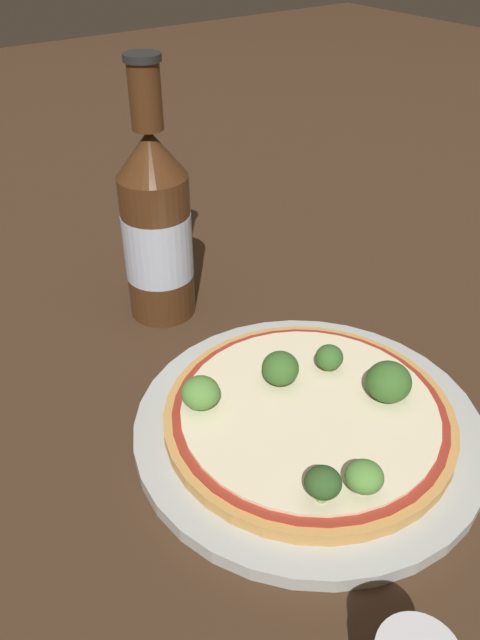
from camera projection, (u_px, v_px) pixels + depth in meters
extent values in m
plane|color=#3D2819|center=(296.00, 421.00, 0.51)|extent=(3.00, 3.00, 0.00)
cylinder|color=#B2B7B2|center=(304.00, 429.00, 0.49)|extent=(0.27, 0.27, 0.01)
cylinder|color=tan|center=(307.00, 417.00, 0.49)|extent=(0.23, 0.23, 0.01)
cylinder|color=maroon|center=(307.00, 412.00, 0.48)|extent=(0.21, 0.21, 0.00)
cylinder|color=beige|center=(307.00, 411.00, 0.48)|extent=(0.20, 0.20, 0.00)
cylinder|color=#89A866|center=(387.00, 393.00, 0.49)|extent=(0.01, 0.01, 0.01)
ellipsoid|color=#386628|center=(389.00, 382.00, 0.49)|extent=(0.04, 0.04, 0.03)
cylinder|color=#89A866|center=(363.00, 487.00, 0.41)|extent=(0.01, 0.01, 0.01)
ellipsoid|color=#568E3D|center=(364.00, 477.00, 0.41)|extent=(0.03, 0.03, 0.02)
cylinder|color=#89A866|center=(322.00, 494.00, 0.41)|extent=(0.01, 0.01, 0.01)
ellipsoid|color=#2D5123|center=(323.00, 482.00, 0.40)|extent=(0.02, 0.02, 0.02)
cylinder|color=#89A866|center=(328.00, 366.00, 0.52)|extent=(0.01, 0.01, 0.01)
ellipsoid|color=#386628|center=(329.00, 357.00, 0.51)|extent=(0.02, 0.02, 0.02)
cylinder|color=#89A866|center=(279.00, 379.00, 0.50)|extent=(0.01, 0.01, 0.01)
ellipsoid|color=#386628|center=(279.00, 369.00, 0.50)|extent=(0.03, 0.03, 0.03)
cylinder|color=#89A866|center=(201.00, 402.00, 0.48)|extent=(0.01, 0.01, 0.01)
ellipsoid|color=#568E3D|center=(200.00, 393.00, 0.48)|extent=(0.03, 0.03, 0.02)
cylinder|color=#472814|center=(158.00, 247.00, 0.60)|extent=(0.07, 0.07, 0.14)
cylinder|color=#B2BCD1|center=(158.00, 245.00, 0.60)|extent=(0.07, 0.07, 0.07)
cone|color=#472814|center=(150.00, 153.00, 0.54)|extent=(0.07, 0.07, 0.04)
cylinder|color=#472814|center=(145.00, 96.00, 0.51)|extent=(0.03, 0.03, 0.06)
cylinder|color=black|center=(142.00, 57.00, 0.50)|extent=(0.03, 0.03, 0.01)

